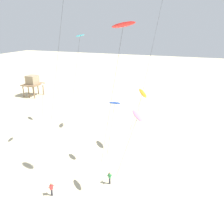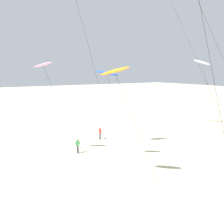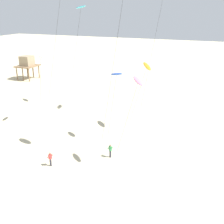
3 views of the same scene
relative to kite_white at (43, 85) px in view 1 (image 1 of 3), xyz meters
name	(u,v)px [view 1 (image 1 of 3)]	position (x,y,z in m)	size (l,w,h in m)	color
ground_plane	(166,176)	(-1.73, -19.39, -10.04)	(260.00, 260.00, 0.00)	beige
kite_white	(43,85)	(0.00, 0.00, 0.00)	(2.82, 3.31, 10.61)	white
kite_red	(123,26)	(-4.79, -14.16, 8.36)	(3.69, 5.45, 19.05)	red
kite_pink	(137,116)	(-6.76, -16.50, -0.27)	(3.32, 4.12, 10.23)	pink
kite_blue	(115,103)	(-1.29, -12.01, -1.07)	(2.07, 2.81, 9.43)	blue
kite_cyan	(80,37)	(9.78, -1.42, 6.57)	(4.69, 6.57, 17.14)	#33BFE0
kite_orange	(143,93)	(3.78, -14.48, -0.82)	(3.42, 4.01, 9.79)	orange
kite_flyer_nearest	(51,189)	(-10.26, -7.64, -9.14)	(0.68, 0.66, 1.67)	#33333D
kite_flyer_middle	(110,178)	(-5.92, -13.10, -9.14)	(0.71, 0.72, 1.67)	#33333D
stilt_house	(32,81)	(22.74, 20.88, -5.94)	(4.99, 4.44, 5.74)	#846647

